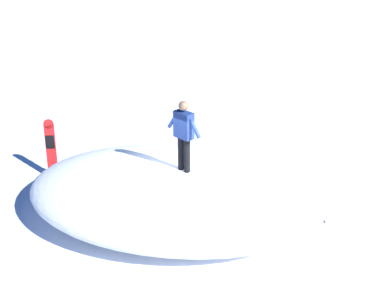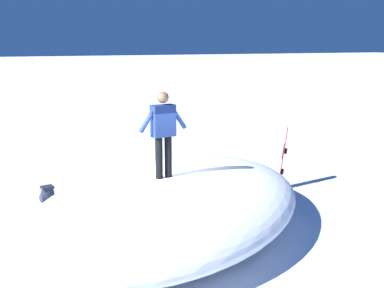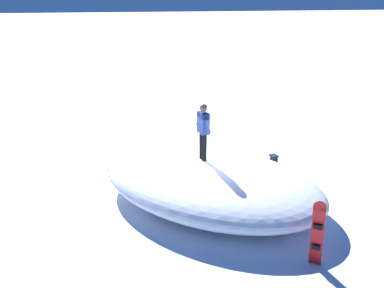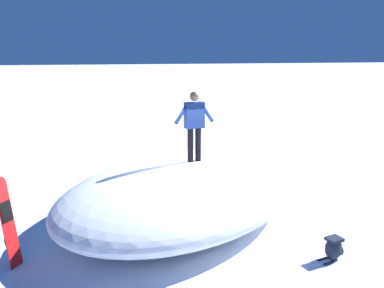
{
  "view_description": "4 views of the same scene",
  "coord_description": "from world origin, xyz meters",
  "px_view_note": "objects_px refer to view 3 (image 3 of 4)",
  "views": [
    {
      "loc": [
        7.63,
        -5.13,
        5.88
      ],
      "look_at": [
        0.37,
        0.35,
        1.89
      ],
      "focal_mm": 41.62,
      "sensor_mm": 36.0,
      "label": 1
    },
    {
      "loc": [
        3.22,
        8.59,
        3.82
      ],
      "look_at": [
        -0.47,
        -0.1,
        1.78
      ],
      "focal_mm": 44.6,
      "sensor_mm": 36.0,
      "label": 2
    },
    {
      "loc": [
        -11.35,
        2.84,
        5.9
      ],
      "look_at": [
        0.25,
        0.53,
        1.74
      ],
      "focal_mm": 40.96,
      "sensor_mm": 36.0,
      "label": 3
    },
    {
      "loc": [
        -2.07,
        -8.61,
        3.79
      ],
      "look_at": [
        0.2,
        0.21,
        1.66
      ],
      "focal_mm": 36.87,
      "sensor_mm": 36.0,
      "label": 4
    }
  ],
  "objects_px": {
    "snowboarder_standing": "(203,128)",
    "snowboard_primary_upright": "(317,233)",
    "backpack_near": "(114,173)",
    "backpack_far": "(273,161)"
  },
  "relations": [
    {
      "from": "snowboarder_standing",
      "to": "backpack_near",
      "type": "bearing_deg",
      "value": 53.18
    },
    {
      "from": "snowboarder_standing",
      "to": "backpack_far",
      "type": "height_order",
      "value": "snowboarder_standing"
    },
    {
      "from": "backpack_near",
      "to": "backpack_far",
      "type": "distance_m",
      "value": 5.56
    },
    {
      "from": "snowboarder_standing",
      "to": "backpack_near",
      "type": "relative_size",
      "value": 3.12
    },
    {
      "from": "snowboarder_standing",
      "to": "snowboard_primary_upright",
      "type": "xyz_separation_m",
      "value": [
        -3.89,
        -1.71,
        -1.32
      ]
    },
    {
      "from": "snowboarder_standing",
      "to": "snowboard_primary_upright",
      "type": "distance_m",
      "value": 4.45
    },
    {
      "from": "snowboarder_standing",
      "to": "backpack_near",
      "type": "distance_m",
      "value": 3.79
    },
    {
      "from": "snowboard_primary_upright",
      "to": "backpack_near",
      "type": "relative_size",
      "value": 3.15
    },
    {
      "from": "snowboard_primary_upright",
      "to": "backpack_near",
      "type": "xyz_separation_m",
      "value": [
        5.81,
        4.29,
        -0.67
      ]
    },
    {
      "from": "snowboarder_standing",
      "to": "backpack_far",
      "type": "xyz_separation_m",
      "value": [
        1.91,
        -2.98,
        -1.96
      ]
    }
  ]
}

